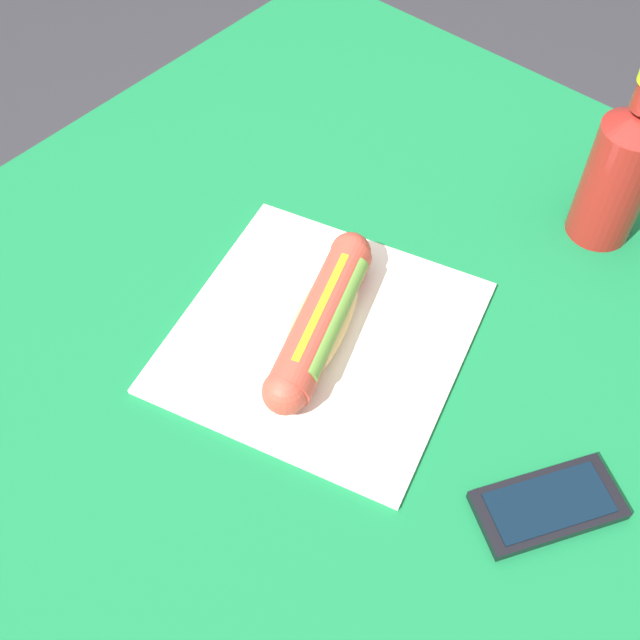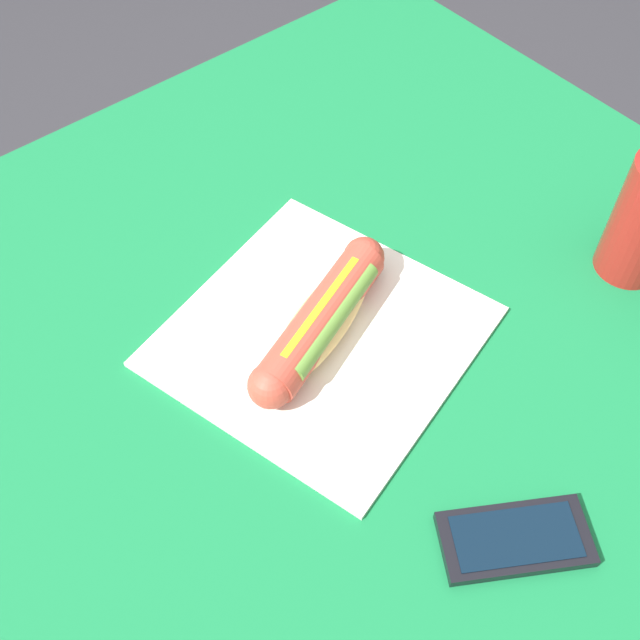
{
  "view_description": "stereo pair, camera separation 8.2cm",
  "coord_description": "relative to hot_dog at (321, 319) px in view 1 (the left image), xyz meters",
  "views": [
    {
      "loc": [
        0.32,
        0.32,
        1.47
      ],
      "look_at": [
        -0.05,
        -0.0,
        0.81
      ],
      "focal_mm": 43.82,
      "sensor_mm": 36.0,
      "label": 1
    },
    {
      "loc": [
        0.27,
        0.38,
        1.47
      ],
      "look_at": [
        -0.05,
        -0.0,
        0.81
      ],
      "focal_mm": 43.82,
      "sensor_mm": 36.0,
      "label": 2
    }
  ],
  "objects": [
    {
      "name": "dining_table",
      "position": [
        0.05,
        0.0,
        -0.16
      ],
      "size": [
        1.21,
        0.98,
        0.78
      ],
      "color": "brown",
      "rests_on": "ground"
    },
    {
      "name": "cell_phone",
      "position": [
        0.01,
        0.29,
        -0.03
      ],
      "size": [
        0.15,
        0.13,
        0.01
      ],
      "color": "black",
      "rests_on": "dining_table"
    },
    {
      "name": "hot_dog",
      "position": [
        0.0,
        0.0,
        0.0
      ],
      "size": [
        0.23,
        0.12,
        0.05
      ],
      "color": "#DBB26B",
      "rests_on": "paper_wrapper"
    },
    {
      "name": "paper_wrapper",
      "position": [
        0.0,
        -0.0,
        -0.03
      ],
      "size": [
        0.37,
        0.37,
        0.01
      ],
      "primitive_type": "cube",
      "rotation": [
        0.0,
        0.0,
        0.27
      ],
      "color": "silver",
      "rests_on": "dining_table"
    },
    {
      "name": "ground_plane",
      "position": [
        0.05,
        0.0,
        -0.81
      ],
      "size": [
        6.0,
        6.0,
        0.0
      ],
      "primitive_type": "plane",
      "color": "#2D2D33",
      "rests_on": "ground"
    },
    {
      "name": "soda_bottle",
      "position": [
        -0.34,
        0.15,
        0.06
      ],
      "size": [
        0.07,
        0.07,
        0.22
      ],
      "color": "maroon",
      "rests_on": "dining_table"
    }
  ]
}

